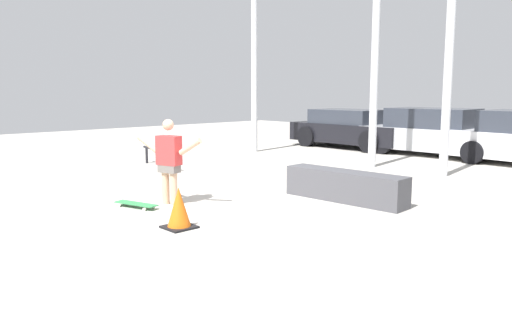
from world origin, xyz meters
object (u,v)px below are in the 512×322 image
Objects in this scene: skateboarder at (169,158)px; grind_box at (345,186)px; parked_car_black at (351,129)px; skateboard at (136,204)px; grind_rail at (158,153)px; traffic_cone at (179,208)px; parked_car_silver at (436,133)px.

grind_box is at bearing 33.91° from skateboarder.
skateboard is at bearing -73.44° from parked_car_black.
skateboarder is 0.74× the size of grind_rail.
skateboard is 4.61m from grind_rail.
traffic_cone is (5.26, -2.93, -0.06)m from grind_rail.
skateboard is 0.20× the size of parked_car_black.
grind_rail is at bearing -95.20° from parked_car_black.
skateboard is 3.69m from grind_box.
parked_car_black is at bearing 90.50° from skateboarder.
traffic_cone is at bearing -84.58° from parked_car_silver.
grind_box reaches higher than skateboard.
parked_car_silver is 10.63m from traffic_cone.
grind_box reaches higher than grind_rail.
grind_rail is 6.02m from traffic_cone.
skateboarder is at bearing -29.36° from grind_rail.
grind_box is 0.54× the size of parked_car_black.
grind_rail is (-5.79, -0.28, 0.08)m from grind_box.
grind_rail is (-3.87, 2.18, -0.45)m from skateboarder.
parked_car_black reaches higher than traffic_cone.
skateboard is at bearing -124.70° from grind_box.
parked_car_silver is at bearing 63.78° from grind_rail.
grind_rail is 8.46m from parked_car_silver.
parked_car_silver is (0.04, 10.33, 0.63)m from skateboard.
grind_box is at bearing -54.28° from parked_car_black.
skateboard is at bearing -93.05° from parked_car_silver.
grind_rail is 0.47× the size of parked_car_black.
traffic_cone is at bearing -46.47° from skateboarder.
traffic_cone is at bearing -99.43° from grind_box.
grind_box is (2.10, 3.03, 0.21)m from skateboard.
skateboard is 10.60m from parked_car_black.
traffic_cone reaches higher than grind_rail.
skateboarder is at bearing -92.05° from parked_car_silver.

